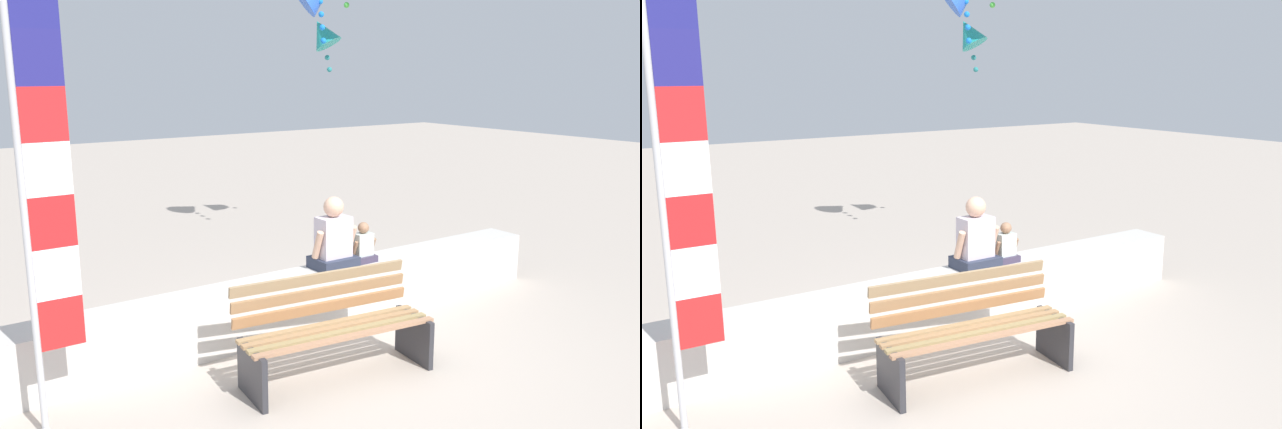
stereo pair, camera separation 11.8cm
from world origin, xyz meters
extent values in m
plane|color=#B7A99B|center=(0.00, 0.00, 0.00)|extent=(40.00, 40.00, 0.00)
cube|color=beige|center=(0.00, 0.97, 0.29)|extent=(6.62, 0.46, 0.58)
cube|color=#A67858|center=(-0.27, -0.37, 0.45)|extent=(1.73, 0.27, 0.03)
cube|color=#998253|center=(-0.26, -0.26, 0.45)|extent=(1.73, 0.27, 0.03)
cube|color=#A37A52|center=(-0.25, -0.14, 0.45)|extent=(1.73, 0.27, 0.03)
cube|color=#A68459|center=(-0.23, -0.03, 0.45)|extent=(1.73, 0.27, 0.03)
cube|color=#A77147|center=(-0.22, 0.07, 0.57)|extent=(1.73, 0.24, 0.10)
cube|color=#9C724C|center=(-0.22, 0.10, 0.70)|extent=(1.73, 0.24, 0.10)
cube|color=#947856|center=(-0.22, 0.12, 0.83)|extent=(1.73, 0.24, 0.10)
cube|color=#2D2D33|center=(-1.06, -0.11, 0.23)|extent=(0.11, 0.53, 0.45)
cube|color=#2D2D33|center=(0.55, -0.29, 0.23)|extent=(0.11, 0.53, 0.45)
cube|color=#293145|center=(0.53, 0.96, 0.64)|extent=(0.45, 0.37, 0.12)
cube|color=silver|center=(0.53, 0.96, 0.92)|extent=(0.35, 0.23, 0.43)
cylinder|color=#DAA88A|center=(0.32, 0.94, 0.87)|extent=(0.07, 0.17, 0.31)
cylinder|color=#DAA88A|center=(0.75, 0.94, 0.87)|extent=(0.07, 0.17, 0.31)
sphere|color=#DAA88A|center=(0.53, 0.96, 1.24)|extent=(0.22, 0.22, 0.22)
cube|color=#3A3249|center=(0.94, 0.96, 0.62)|extent=(0.26, 0.21, 0.07)
cube|color=silver|center=(0.94, 0.96, 0.78)|extent=(0.20, 0.13, 0.25)
cylinder|color=#996F52|center=(0.81, 0.95, 0.75)|extent=(0.04, 0.10, 0.18)
cylinder|color=#996F52|center=(1.06, 0.95, 0.75)|extent=(0.04, 0.10, 0.18)
sphere|color=#996F52|center=(0.94, 0.96, 0.96)|extent=(0.12, 0.12, 0.12)
cylinder|color=#B7B7BC|center=(-2.57, 0.30, 1.65)|extent=(0.05, 0.05, 3.29)
cube|color=red|center=(-2.39, 0.30, 0.84)|extent=(0.31, 0.02, 0.38)
cube|color=white|center=(-2.39, 0.30, 1.22)|extent=(0.31, 0.02, 0.38)
cube|color=red|center=(-2.39, 0.30, 1.60)|extent=(0.31, 0.02, 0.38)
cube|color=white|center=(-2.39, 0.30, 1.97)|extent=(0.31, 0.02, 0.38)
cube|color=red|center=(-2.39, 0.30, 2.35)|extent=(0.31, 0.02, 0.38)
cube|color=navy|center=(-2.39, 0.30, 2.73)|extent=(0.31, 0.02, 0.38)
cone|color=teal|center=(2.45, 3.89, 3.18)|extent=(0.67, 0.70, 0.55)
sphere|color=teal|center=(2.53, 3.95, 3.00)|extent=(0.08, 0.08, 0.08)
sphere|color=teal|center=(2.61, 4.01, 2.82)|extent=(0.08, 0.08, 0.08)
sphere|color=teal|center=(2.69, 4.06, 2.64)|extent=(0.08, 0.08, 0.08)
sphere|color=#4CC344|center=(2.43, 3.28, 3.53)|extent=(0.08, 0.08, 0.08)
sphere|color=#1779EE|center=(2.02, 3.35, 3.57)|extent=(0.08, 0.08, 0.08)
sphere|color=#1779EE|center=(1.98, 3.26, 3.39)|extent=(0.08, 0.08, 0.08)
sphere|color=#1779EE|center=(1.94, 3.18, 3.21)|extent=(0.08, 0.08, 0.08)
sphere|color=#1779EE|center=(1.89, 3.09, 3.03)|extent=(0.08, 0.08, 0.08)
camera|label=1|loc=(-3.42, -4.48, 2.66)|focal=36.91mm
camera|label=2|loc=(-3.32, -4.54, 2.66)|focal=36.91mm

